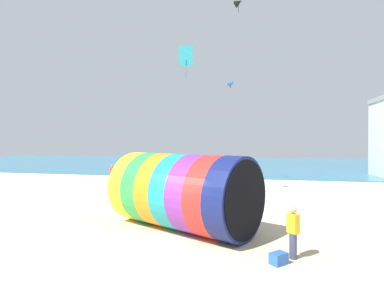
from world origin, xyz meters
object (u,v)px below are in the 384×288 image
at_px(bystander_mid_beach, 112,175).
at_px(cooler_box, 279,258).
at_px(kite_handler, 293,232).
at_px(kite_blue_parafoil, 230,84).
at_px(bystander_far_left, 153,177).
at_px(giant_inflatable_tube, 183,191).
at_px(kite_cyan_diamond, 186,56).
at_px(bystander_near_water, 123,175).
at_px(kite_black_delta, 238,2).

xyz_separation_m(bystander_mid_beach, cooler_box, (13.13, -14.56, -0.73)).
bearing_deg(bystander_mid_beach, cooler_box, -47.96).
height_order(kite_handler, bystander_mid_beach, bystander_mid_beach).
bearing_deg(kite_blue_parafoil, bystander_far_left, 164.00).
relative_size(giant_inflatable_tube, kite_handler, 4.13).
bearing_deg(giant_inflatable_tube, kite_blue_parafoil, 82.19).
bearing_deg(kite_cyan_diamond, bystander_far_left, 127.51).
height_order(giant_inflatable_tube, bystander_mid_beach, giant_inflatable_tube).
distance_m(kite_handler, cooler_box, 1.02).
bearing_deg(bystander_near_water, kite_blue_parafoil, -13.98).
relative_size(bystander_far_left, cooler_box, 3.13).
xyz_separation_m(bystander_near_water, bystander_mid_beach, (-1.06, -0.04, 0.06)).
distance_m(kite_black_delta, kite_blue_parafoil, 9.21).
bearing_deg(kite_cyan_diamond, cooler_box, -60.08).
height_order(bystander_far_left, cooler_box, bystander_far_left).
xyz_separation_m(kite_handler, bystander_near_water, (-12.56, 14.05, -0.02)).
xyz_separation_m(kite_handler, kite_black_delta, (-2.76, 16.33, 15.11)).
height_order(kite_cyan_diamond, bystander_near_water, kite_cyan_diamond).
bearing_deg(kite_black_delta, bystander_mid_beach, -167.96).
bearing_deg(bystander_far_left, kite_cyan_diamond, -52.49).
height_order(kite_blue_parafoil, cooler_box, kite_blue_parafoil).
height_order(kite_handler, kite_blue_parafoil, kite_blue_parafoil).
xyz_separation_m(kite_black_delta, kite_cyan_diamond, (-2.79, -8.09, -6.77)).
bearing_deg(bystander_far_left, kite_black_delta, 21.77).
height_order(kite_black_delta, kite_blue_parafoil, kite_black_delta).
height_order(giant_inflatable_tube, bystander_far_left, giant_inflatable_tube).
xyz_separation_m(kite_cyan_diamond, bystander_mid_beach, (-8.07, 5.77, -8.31)).
height_order(kite_black_delta, bystander_far_left, kite_black_delta).
bearing_deg(giant_inflatable_tube, kite_handler, -29.90).
height_order(kite_cyan_diamond, cooler_box, kite_cyan_diamond).
bearing_deg(kite_black_delta, bystander_near_water, -166.94).
bearing_deg(bystander_mid_beach, kite_handler, -45.80).
relative_size(kite_handler, bystander_mid_beach, 0.97).
bearing_deg(bystander_near_water, bystander_mid_beach, -177.70).
bearing_deg(kite_cyan_diamond, bystander_mid_beach, 144.44).
bearing_deg(bystander_mid_beach, giant_inflatable_tube, -51.10).
bearing_deg(bystander_near_water, cooler_box, -50.43).
xyz_separation_m(kite_blue_parafoil, cooler_box, (2.57, -12.24, -7.86)).
bearing_deg(kite_handler, kite_cyan_diamond, 123.97).
height_order(giant_inflatable_tube, cooler_box, giant_inflatable_tube).
relative_size(kite_handler, cooler_box, 3.29).
xyz_separation_m(kite_blue_parafoil, bystander_mid_beach, (-10.56, 2.32, -7.13)).
relative_size(bystander_near_water, bystander_mid_beach, 0.95).
distance_m(kite_handler, kite_blue_parafoil, 14.04).
relative_size(kite_black_delta, kite_blue_parafoil, 1.27).
height_order(kite_blue_parafoil, kite_cyan_diamond, kite_cyan_diamond).
xyz_separation_m(giant_inflatable_tube, cooler_box, (3.83, -3.04, -1.46)).
distance_m(kite_blue_parafoil, cooler_box, 14.77).
relative_size(giant_inflatable_tube, bystander_mid_beach, 4.01).
height_order(kite_handler, bystander_near_water, kite_handler).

